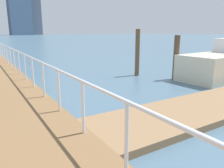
{
  "coord_description": "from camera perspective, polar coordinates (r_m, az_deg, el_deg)",
  "views": [
    {
      "loc": [
        -4.77,
        6.05,
        2.36
      ],
      "look_at": [
        -1.74,
        10.99,
        0.97
      ],
      "focal_mm": 35.2,
      "sensor_mm": 36.0,
      "label": 1
    }
  ],
  "objects": [
    {
      "name": "boardwalk_railing",
      "position": [
        5.53,
        -13.82,
        1.27
      ],
      "size": [
        0.06,
        29.13,
        1.08
      ],
      "color": "white",
      "rests_on": "boardwalk"
    },
    {
      "name": "dock_piling_5",
      "position": [
        11.4,
        16.31,
        6.61
      ],
      "size": [
        0.28,
        0.28,
        2.18
      ],
      "primitive_type": "cylinder",
      "color": "brown",
      "rests_on": "ground_plane"
    },
    {
      "name": "dock_piling_3",
      "position": [
        17.01,
        26.28,
        7.2
      ],
      "size": [
        0.33,
        0.33,
        1.77
      ],
      "primitive_type": "cylinder",
      "color": "brown",
      "rests_on": "ground_plane"
    },
    {
      "name": "ground_plane",
      "position": [
        14.93,
        -12.54,
        4.13
      ],
      "size": [
        300.0,
        300.0,
        0.0
      ],
      "primitive_type": "plane",
      "color": "slate"
    },
    {
      "name": "dock_piling_2",
      "position": [
        12.0,
        6.61,
        8.09
      ],
      "size": [
        0.24,
        0.24,
        2.48
      ],
      "primitive_type": "cylinder",
      "color": "brown",
      "rests_on": "ground_plane"
    }
  ]
}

